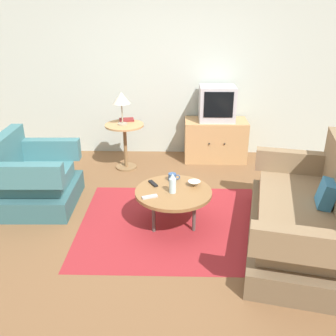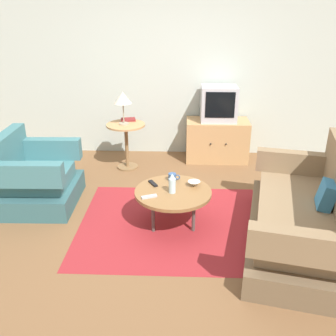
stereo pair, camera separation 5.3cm
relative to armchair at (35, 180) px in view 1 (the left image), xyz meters
The scene contains 16 objects.
ground_plane 1.62m from the armchair, 14.73° to the right, with size 16.00×16.00×0.00m, color brown.
back_wall 2.62m from the armchair, 50.31° to the left, with size 9.00×0.12×2.70m, color #B2BCB2.
area_rug 1.70m from the armchair, 14.05° to the right, with size 2.00×1.72×0.00m, color maroon.
armchair is the anchor object (origin of this frame).
couch 2.98m from the armchair, 14.75° to the right, with size 1.25×1.96×0.96m.
coffee_table 1.67m from the armchair, 14.06° to the right, with size 0.80×0.80×0.40m.
side_table 1.45m from the armchair, 50.67° to the left, with size 0.54×0.54×0.66m.
tv_stand 2.69m from the armchair, 33.90° to the left, with size 0.92×0.52×0.61m.
television 2.75m from the armchair, 34.06° to the left, with size 0.52×0.42×0.51m.
table_lamp 1.58m from the armchair, 50.97° to the left, with size 0.24×0.24×0.45m.
vase 1.68m from the armchair, 15.43° to the right, with size 0.07×0.07×0.21m.
mug 1.62m from the armchair, ahead, with size 0.13×0.09×0.08m.
bowl 1.86m from the armchair, ahead, with size 0.13×0.13×0.05m.
tv_remote_dark 1.42m from the armchair, 10.47° to the right, with size 0.11×0.15×0.02m.
tv_remote_silver 1.49m from the armchair, 22.18° to the right, with size 0.16×0.10×0.02m.
book 1.64m from the armchair, 54.65° to the left, with size 0.23×0.20×0.02m.
Camera 1 is at (0.11, -3.44, 2.15)m, focal length 39.55 mm.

